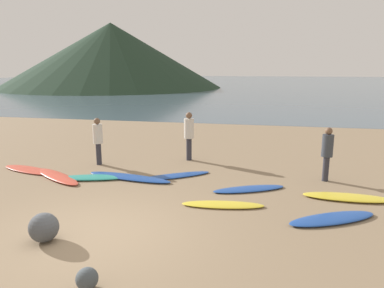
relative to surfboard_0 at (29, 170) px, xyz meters
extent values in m
cube|color=#8C7559|center=(4.04, 6.42, -0.14)|extent=(120.00, 120.00, 0.20)
cube|color=#475B6B|center=(4.04, 60.50, -0.04)|extent=(140.00, 100.00, 0.01)
cone|color=#1E3323|center=(-16.22, 42.89, 4.72)|extent=(32.98, 32.98, 9.52)
ellipsoid|color=#D84C38|center=(0.00, 0.00, 0.00)|extent=(2.18, 1.13, 0.07)
ellipsoid|color=#D84C38|center=(1.27, -0.48, 0.01)|extent=(2.19, 1.65, 0.10)
ellipsoid|color=teal|center=(2.33, -0.35, 0.01)|extent=(2.29, 1.13, 0.09)
ellipsoid|color=#1E479E|center=(3.35, -0.12, 0.01)|extent=(2.70, 0.96, 0.10)
ellipsoid|color=#1E479E|center=(4.54, 0.29, 0.00)|extent=(2.20, 1.69, 0.07)
ellipsoid|color=yellow|center=(6.26, -1.65, 0.00)|extent=(1.96, 0.72, 0.07)
ellipsoid|color=#1E479E|center=(6.80, -0.40, 0.00)|extent=(1.99, 1.28, 0.07)
ellipsoid|color=#1E479E|center=(8.63, -1.97, 0.01)|extent=(2.08, 1.50, 0.09)
ellipsoid|color=yellow|center=(9.20, -0.57, 0.01)|extent=(2.13, 0.62, 0.10)
cylinder|color=#2D2D38|center=(8.87, 0.84, 0.32)|extent=(0.17, 0.17, 0.71)
cylinder|color=#333842|center=(8.87, 0.84, 0.99)|extent=(0.31, 0.31, 0.62)
sphere|color=brown|center=(8.87, 0.84, 1.40)|extent=(0.20, 0.20, 0.20)
cylinder|color=#2D2D38|center=(1.80, 1.14, 0.32)|extent=(0.17, 0.17, 0.72)
cylinder|color=beige|center=(1.80, 1.14, 1.00)|extent=(0.31, 0.31, 0.63)
sphere|color=brown|center=(1.80, 1.14, 1.41)|extent=(0.20, 0.20, 0.20)
cylinder|color=#2D2D38|center=(4.59, 2.33, 0.35)|extent=(0.18, 0.18, 0.77)
cylinder|color=beige|center=(4.59, 2.33, 1.07)|extent=(0.34, 0.34, 0.67)
sphere|color=brown|center=(4.59, 2.33, 1.52)|extent=(0.22, 0.22, 0.22)
sphere|color=#484C51|center=(3.23, -4.04, 0.24)|extent=(0.55, 0.55, 0.55)
sphere|color=#444C51|center=(4.72, -5.24, 0.13)|extent=(0.33, 0.33, 0.33)
camera|label=1|loc=(7.19, -9.54, 3.15)|focal=33.84mm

